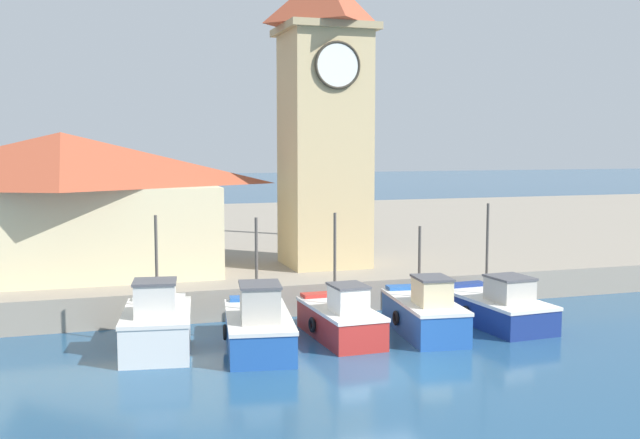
% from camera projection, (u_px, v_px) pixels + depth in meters
% --- Properties ---
extents(ground_plane, '(300.00, 300.00, 0.00)m').
position_uv_depth(ground_plane, '(386.00, 370.00, 21.83)').
color(ground_plane, navy).
extents(quay_wharf, '(120.00, 40.00, 1.20)m').
position_uv_depth(quay_wharf, '(221.00, 238.00, 47.77)').
color(quay_wharf, gray).
rests_on(quay_wharf, ground).
extents(fishing_boat_far_left, '(2.69, 4.42, 4.30)m').
position_uv_depth(fishing_boat_far_left, '(157.00, 325.00, 23.81)').
color(fishing_boat_far_left, silver).
rests_on(fishing_boat_far_left, ground).
extents(fishing_boat_left_outer, '(2.79, 5.26, 4.20)m').
position_uv_depth(fishing_boat_left_outer, '(258.00, 326.00, 24.03)').
color(fishing_boat_left_outer, '#2356A8').
rests_on(fishing_boat_left_outer, ground).
extents(fishing_boat_left_inner, '(1.97, 4.37, 4.25)m').
position_uv_depth(fishing_boat_left_inner, '(341.00, 318.00, 25.34)').
color(fishing_boat_left_inner, '#AD2823').
rests_on(fishing_boat_left_inner, ground).
extents(fishing_boat_mid_left, '(2.32, 4.75, 3.71)m').
position_uv_depth(fishing_boat_mid_left, '(424.00, 313.00, 25.94)').
color(fishing_boat_mid_left, '#2356A8').
rests_on(fishing_boat_mid_left, ground).
extents(fishing_boat_center, '(2.46, 5.00, 4.41)m').
position_uv_depth(fishing_boat_center, '(496.00, 307.00, 27.35)').
color(fishing_boat_center, navy).
rests_on(fishing_boat_center, ground).
extents(clock_tower, '(3.92, 3.92, 14.47)m').
position_uv_depth(clock_tower, '(324.00, 113.00, 32.79)').
color(clock_tower, tan).
rests_on(clock_tower, quay_wharf).
extents(warehouse_left, '(12.57, 6.13, 5.86)m').
position_uv_depth(warehouse_left, '(63.00, 203.00, 30.32)').
color(warehouse_left, beige).
rests_on(warehouse_left, quay_wharf).
extents(port_crane_near, '(3.76, 9.10, 20.37)m').
position_uv_depth(port_crane_near, '(337.00, 101.00, 42.95)').
color(port_crane_near, '#353539').
rests_on(port_crane_near, quay_wharf).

